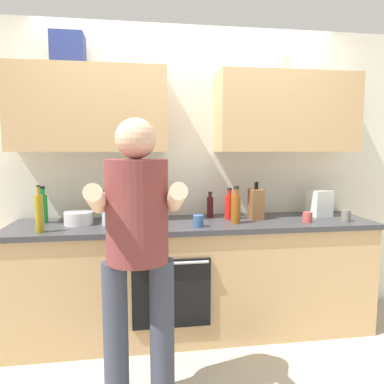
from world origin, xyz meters
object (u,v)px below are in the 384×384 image
Objects in this scene: bottle_soda at (43,208)px; cup_ceramic at (307,217)px; knife_block at (256,204)px; person_standing at (138,241)px; bottle_syrup at (236,208)px; bottle_vinegar at (108,211)px; bottle_oil at (39,213)px; grocery_bag_produce at (319,203)px; bottle_juice at (162,207)px; bottle_water at (106,210)px; mixing_bowl at (79,218)px; cup_stoneware at (346,216)px; bottle_hotsauce at (229,207)px; potted_herb at (141,207)px; bottle_wine at (210,206)px; cup_tea at (198,221)px.

bottle_soda is 3.55× the size of cup_ceramic.
knife_block is at bearing 150.98° from cup_ceramic.
person_standing is 1.04m from bottle_syrup.
bottle_vinegar is at bearing 167.27° from bottle_syrup.
cup_ceramic is at bearing -4.88° from bottle_syrup.
bottle_oil reaches higher than cup_ceramic.
bottle_syrup is 0.82m from grocery_bag_produce.
bottle_juice is (0.20, 1.01, 0.03)m from person_standing.
bottle_syrup is 3.59× the size of cup_ceramic.
person_standing is 6.08× the size of bottle_water.
bottle_syrup is 1.34× the size of mixing_bowl.
bottle_vinegar reaches higher than cup_stoneware.
bottle_oil reaches higher than bottle_water.
cup_stoneware is (0.89, -0.23, -0.06)m from bottle_hotsauce.
grocery_bag_produce is (1.52, 0.03, -0.00)m from potted_herb.
grocery_bag_produce is (0.94, -0.09, 0.02)m from bottle_wine.
bottle_water is at bearing -159.92° from potted_herb.
bottle_vinegar is 1.77m from grocery_bag_produce.
bottle_oil is 1.42× the size of potted_herb.
cup_ceramic is at bearing -16.97° from bottle_juice.
bottle_juice is at bearing 14.27° from mixing_bowl.
bottle_oil is at bearing -171.13° from knife_block.
bottle_vinegar is at bearing 23.17° from mixing_bowl.
bottle_hotsauce reaches higher than cup_ceramic.
cup_tea is at bearing -13.56° from bottle_water.
bottle_wine is 0.79m from cup_ceramic.
cup_tea is (0.68, -0.16, -0.07)m from bottle_water.
knife_block is (-0.67, 0.21, 0.08)m from cup_stoneware.
knife_block is at bearing -10.69° from bottle_juice.
bottle_soda is (-0.92, -0.06, 0.02)m from bottle_juice.
bottle_water reaches higher than bottle_hotsauce.
bottle_juice is at bearing 179.13° from bottle_wine.
bottle_vinegar is (0.44, 0.33, -0.05)m from bottle_oil.
mixing_bowl is 0.96× the size of grocery_bag_produce.
bottle_water is 1.17× the size of potted_herb.
grocery_bag_produce reaches higher than cup_stoneware.
bottle_vinegar is 1.03× the size of bottle_wine.
bottle_soda is 0.94× the size of knife_block.
cup_ceramic is at bearing -25.21° from bottle_wine.
bottle_water is 2.96× the size of cup_stoneware.
cup_stoneware is 0.71m from knife_block.
bottle_wine is 2.67× the size of cup_ceramic.
knife_block is at bearing 41.86° from person_standing.
bottle_oil is at bearing -80.30° from bottle_soda.
cup_tea is at bearing -178.37° from cup_stoneware.
knife_block is at bearing -5.45° from bottle_hotsauce.
bottle_soda is 1.25× the size of potted_herb.
cup_stoneware is (0.32, -0.01, 0.01)m from cup_ceramic.
person_standing is 1.48m from cup_ceramic.
mixing_bowl is at bearing -178.04° from bottle_hotsauce.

